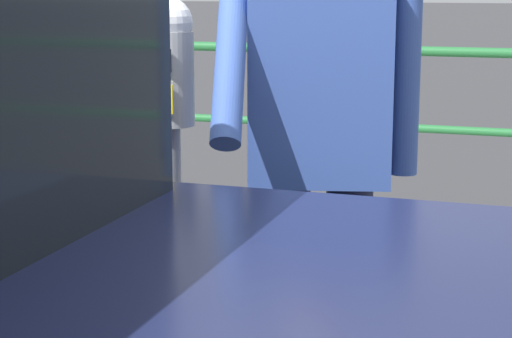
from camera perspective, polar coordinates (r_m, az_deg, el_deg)
sidewalk_curb at (r=4.46m, az=2.90°, el=-8.75°), size 36.00×3.39×0.15m
parking_meter at (r=2.90m, az=-5.48°, el=2.66°), size 0.16×0.17×1.44m
pedestrian_at_meter at (r=2.87m, az=4.00°, el=1.67°), size 0.62×0.61×1.71m
background_railing at (r=5.77m, az=7.17°, el=4.53°), size 24.06×0.06×1.10m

